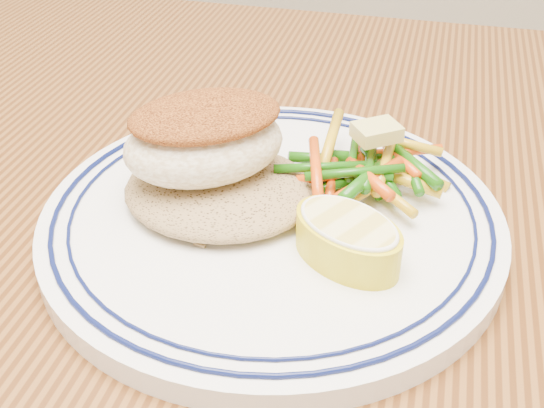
{
  "coord_description": "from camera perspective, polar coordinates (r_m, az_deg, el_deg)",
  "views": [
    {
      "loc": [
        0.12,
        -0.28,
        1.0
      ],
      "look_at": [
        0.04,
        0.05,
        0.77
      ],
      "focal_mm": 45.0,
      "sensor_mm": 36.0,
      "label": 1
    }
  ],
  "objects": [
    {
      "name": "rice_pilaf",
      "position": [
        0.42,
        -4.4,
        1.55
      ],
      "size": [
        0.12,
        0.1,
        0.02
      ],
      "primitive_type": "ellipsoid",
      "color": "olive",
      "rests_on": "plate"
    },
    {
      "name": "lemon_wedge",
      "position": [
        0.37,
        6.34,
        -2.81
      ],
      "size": [
        0.08,
        0.08,
        0.03
      ],
      "color": "yellow",
      "rests_on": "plate"
    },
    {
      "name": "butter_pat",
      "position": [
        0.43,
        8.75,
        5.99
      ],
      "size": [
        0.03,
        0.03,
        0.01
      ],
      "primitive_type": "cube",
      "rotation": [
        0.0,
        0.0,
        0.63
      ],
      "color": "#D3C867",
      "rests_on": "vegetable_pile"
    },
    {
      "name": "dining_table",
      "position": [
        0.46,
        -6.11,
        -14.8
      ],
      "size": [
        1.5,
        0.9,
        0.75
      ],
      "color": "#4B280F",
      "rests_on": "ground"
    },
    {
      "name": "vegetable_pile",
      "position": [
        0.43,
        8.01,
        2.94
      ],
      "size": [
        0.11,
        0.11,
        0.03
      ],
      "color": "#C39614",
      "rests_on": "plate"
    },
    {
      "name": "fish_fillet",
      "position": [
        0.41,
        -5.67,
        5.57
      ],
      "size": [
        0.12,
        0.11,
        0.05
      ],
      "color": "#F6EBCB",
      "rests_on": "rice_pilaf"
    },
    {
      "name": "plate",
      "position": [
        0.42,
        0.0,
        -1.19
      ],
      "size": [
        0.28,
        0.28,
        0.02
      ],
      "color": "white",
      "rests_on": "dining_table"
    }
  ]
}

